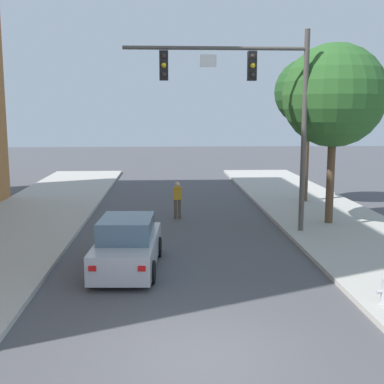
# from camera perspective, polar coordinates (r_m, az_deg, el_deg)

# --- Properties ---
(ground_plane) EXTENTS (120.00, 120.00, 0.00)m
(ground_plane) POSITION_cam_1_polar(r_m,az_deg,el_deg) (10.10, 0.77, -18.31)
(ground_plane) COLOR #4C4C51
(traffic_signal_mast) EXTENTS (6.81, 0.38, 7.50)m
(traffic_signal_mast) POSITION_cam_1_polar(r_m,az_deg,el_deg) (18.84, 7.08, 11.15)
(traffic_signal_mast) COLOR #514C47
(traffic_signal_mast) RESTS_ON sidewalk_right
(car_lead_silver) EXTENTS (2.01, 4.32, 1.60)m
(car_lead_silver) POSITION_cam_1_polar(r_m,az_deg,el_deg) (15.07, -7.39, -6.10)
(car_lead_silver) COLOR #B7B7BC
(car_lead_silver) RESTS_ON ground
(pedestrian_crossing_road) EXTENTS (0.36, 0.22, 1.64)m
(pedestrian_crossing_road) POSITION_cam_1_polar(r_m,az_deg,el_deg) (22.00, -1.67, -0.71)
(pedestrian_crossing_road) COLOR brown
(pedestrian_crossing_road) RESTS_ON ground
(street_tree_second) EXTENTS (4.11, 4.11, 7.22)m
(street_tree_second) POSITION_cam_1_polar(r_m,az_deg,el_deg) (20.95, 15.93, 10.52)
(street_tree_second) COLOR brown
(street_tree_second) RESTS_ON sidewalk_right
(street_tree_third) EXTENTS (3.34, 3.34, 7.19)m
(street_tree_third) POSITION_cam_1_polar(r_m,az_deg,el_deg) (26.03, 13.11, 11.00)
(street_tree_third) COLOR brown
(street_tree_third) RESTS_ON sidewalk_right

